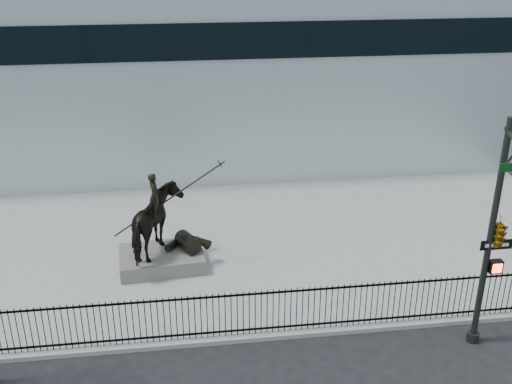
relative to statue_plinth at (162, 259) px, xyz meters
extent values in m
plane|color=black|center=(2.33, -5.68, -0.43)|extent=(120.00, 120.00, 0.00)
cube|color=gray|center=(2.33, 1.32, -0.35)|extent=(30.00, 12.00, 0.15)
cube|color=#B5BCC5|center=(2.33, 14.32, 4.07)|extent=(44.00, 14.00, 9.00)
cube|color=black|center=(2.33, -4.43, -0.13)|extent=(22.00, 0.05, 0.05)
cube|color=black|center=(2.33, -4.43, 1.12)|extent=(22.00, 0.05, 0.05)
cube|color=black|center=(2.33, -4.43, 0.47)|extent=(22.00, 0.03, 1.50)
cube|color=#52504B|center=(0.00, 0.00, 0.00)|extent=(3.14, 2.29, 0.56)
imported|color=black|center=(0.00, 0.00, 1.47)|extent=(2.21, 2.52, 2.38)
imported|color=black|center=(-0.09, -0.01, 2.55)|extent=(0.43, 0.62, 1.61)
cylinder|color=black|center=(0.32, 0.03, 2.31)|extent=(3.81, 0.37, 2.42)
cylinder|color=black|center=(9.33, -5.48, -0.28)|extent=(0.36, 0.36, 0.30)
cylinder|color=black|center=(9.33, -5.48, 3.07)|extent=(0.18, 0.18, 7.00)
imported|color=#B87C14|center=(9.55, -5.48, 3.27)|extent=(0.53, 2.48, 1.00)
cube|color=black|center=(9.61, -5.53, 2.17)|extent=(0.38, 0.22, 0.38)
cube|color=#FF2D05|center=(9.61, -5.65, 2.17)|extent=(0.28, 0.02, 0.28)
cube|color=black|center=(9.53, -5.53, 2.87)|extent=(0.95, 0.03, 0.30)
camera|label=1|loc=(0.88, -19.29, 10.87)|focal=42.00mm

